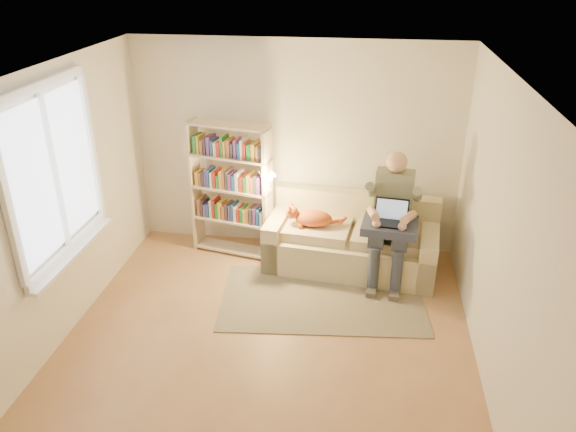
% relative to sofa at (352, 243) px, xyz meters
% --- Properties ---
extents(floor, '(4.50, 4.50, 0.00)m').
position_rel_sofa_xyz_m(floor, '(-0.75, -1.73, -0.31)').
color(floor, '#9C6E47').
rests_on(floor, ground).
extents(ceiling, '(4.00, 4.50, 0.02)m').
position_rel_sofa_xyz_m(ceiling, '(-0.75, -1.73, 2.29)').
color(ceiling, white).
rests_on(ceiling, wall_back).
extents(wall_left, '(0.02, 4.50, 2.60)m').
position_rel_sofa_xyz_m(wall_left, '(-2.75, -1.73, 0.99)').
color(wall_left, silver).
rests_on(wall_left, floor).
extents(wall_right, '(0.02, 4.50, 2.60)m').
position_rel_sofa_xyz_m(wall_right, '(1.25, -1.73, 0.99)').
color(wall_right, silver).
rests_on(wall_right, floor).
extents(wall_back, '(4.00, 0.02, 2.60)m').
position_rel_sofa_xyz_m(wall_back, '(-0.75, 0.52, 0.99)').
color(wall_back, silver).
rests_on(wall_back, floor).
extents(wall_front, '(4.00, 0.02, 2.60)m').
position_rel_sofa_xyz_m(wall_front, '(-0.75, -3.98, 0.99)').
color(wall_front, silver).
rests_on(wall_front, floor).
extents(window, '(0.12, 1.52, 1.69)m').
position_rel_sofa_xyz_m(window, '(-2.70, -1.53, 1.07)').
color(window, white).
rests_on(window, wall_left).
extents(sofa, '(2.08, 1.11, 0.85)m').
position_rel_sofa_xyz_m(sofa, '(0.00, 0.00, 0.00)').
color(sofa, beige).
rests_on(sofa, floor).
extents(person, '(0.49, 0.72, 1.50)m').
position_rel_sofa_xyz_m(person, '(0.43, -0.20, 0.53)').
color(person, gray).
rests_on(person, sofa).
extents(cat, '(0.68, 0.28, 0.25)m').
position_rel_sofa_xyz_m(cat, '(-0.49, -0.07, 0.34)').
color(cat, orange).
rests_on(cat, sofa).
extents(blanket, '(0.65, 0.56, 0.10)m').
position_rel_sofa_xyz_m(blanket, '(0.44, -0.36, 0.43)').
color(blanket, '#2A324A').
rests_on(blanket, person).
extents(laptop, '(0.40, 0.35, 0.31)m').
position_rel_sofa_xyz_m(laptop, '(0.44, -0.35, 0.54)').
color(laptop, black).
rests_on(laptop, blanket).
extents(bookshelf, '(1.11, 0.53, 1.69)m').
position_rel_sofa_xyz_m(bookshelf, '(-1.49, 0.13, 0.62)').
color(bookshelf, beige).
rests_on(bookshelf, floor).
extents(rug, '(2.32, 1.51, 0.01)m').
position_rel_sofa_xyz_m(rug, '(-0.28, -0.79, -0.30)').
color(rug, '#7E735B').
rests_on(rug, floor).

